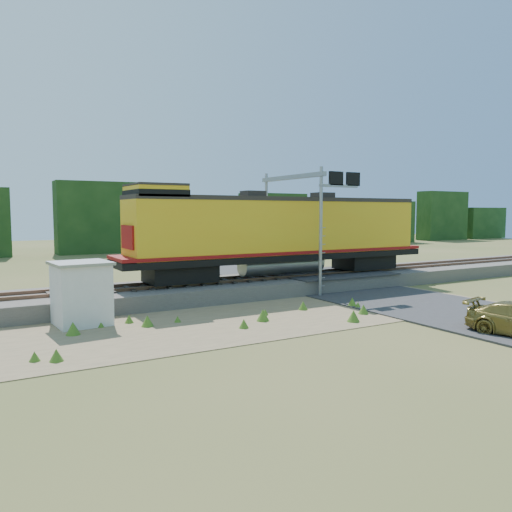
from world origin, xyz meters
TOP-DOWN VIEW (x-y plane):
  - ground at (0.00, 0.00)m, footprint 140.00×140.00m
  - ballast at (0.00, 6.00)m, footprint 70.00×5.00m
  - rails at (0.00, 6.00)m, footprint 70.00×1.54m
  - dirt_shoulder at (-2.00, 0.50)m, footprint 26.00×8.00m
  - road at (7.00, 0.74)m, footprint 7.00×66.00m
  - tree_line_north at (0.00, 38.00)m, footprint 130.00×3.00m
  - weed_clumps at (-3.50, 0.10)m, footprint 15.00×6.20m
  - locomotive at (3.31, 6.00)m, footprint 19.31×2.94m
  - shed at (-8.26, 2.56)m, footprint 2.35×2.35m
  - signal_gantry at (4.58, 5.34)m, footprint 2.76×6.20m

SIDE VIEW (x-z plane):
  - ground at x=0.00m, z-range 0.00..0.00m
  - weed_clumps at x=-3.50m, z-range -0.28..0.28m
  - dirt_shoulder at x=-2.00m, z-range 0.00..0.03m
  - road at x=7.00m, z-range -0.34..0.52m
  - ballast at x=0.00m, z-range 0.00..0.80m
  - rails at x=0.00m, z-range 0.80..0.96m
  - shed at x=-8.26m, z-range 0.02..2.59m
  - tree_line_north at x=0.00m, z-range -0.18..6.32m
  - locomotive at x=3.31m, z-range 0.93..5.91m
  - signal_gantry at x=4.58m, z-range 1.75..8.71m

